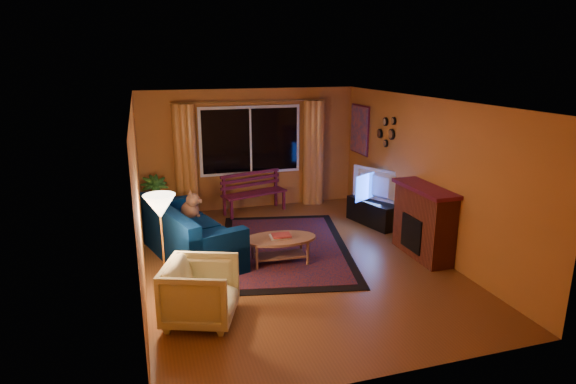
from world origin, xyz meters
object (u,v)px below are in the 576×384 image
object	(u,v)px
sofa	(191,230)
floor_lamp	(163,250)
coffee_table	(280,250)
tv_console	(373,212)
armchair	(201,289)
bench	(255,203)

from	to	relation	value
sofa	floor_lamp	world-z (taller)	floor_lamp
coffee_table	tv_console	xyz separation A→B (m)	(2.21, 1.22, 0.03)
armchair	coffee_table	world-z (taller)	armchair
tv_console	floor_lamp	bearing A→B (deg)	-168.24
armchair	sofa	bearing A→B (deg)	18.17
sofa	armchair	xyz separation A→B (m)	(-0.09, -2.03, -0.02)
sofa	floor_lamp	xyz separation A→B (m)	(-0.48, -1.43, 0.29)
sofa	tv_console	distance (m)	3.55
sofa	tv_console	size ratio (longest dim) A/B	1.95
armchair	floor_lamp	world-z (taller)	floor_lamp
floor_lamp	coffee_table	xyz separation A→B (m)	(1.77, 0.77, -0.52)
coffee_table	bench	bearing A→B (deg)	85.39
bench	sofa	distance (m)	2.47
armchair	floor_lamp	bearing A→B (deg)	53.38
floor_lamp	tv_console	world-z (taller)	floor_lamp
armchair	tv_console	world-z (taller)	armchair
bench	coffee_table	size ratio (longest dim) A/B	1.19
tv_console	armchair	bearing A→B (deg)	-159.03
coffee_table	tv_console	distance (m)	2.52
bench	coffee_table	bearing A→B (deg)	-110.97
armchair	coffee_table	bearing A→B (deg)	-24.38
armchair	tv_console	distance (m)	4.44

